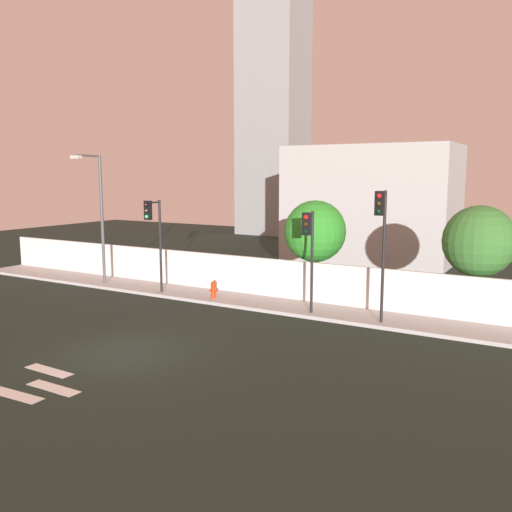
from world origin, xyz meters
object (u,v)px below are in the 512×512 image
(fire_hydrant, at_px, (213,289))
(roadside_tree_midleft, at_px, (479,241))
(street_lamp_curbside, at_px, (98,209))
(traffic_light_right, at_px, (309,240))
(traffic_light_center, at_px, (154,226))
(roadside_tree_leftmost, at_px, (315,231))
(traffic_light_left, at_px, (381,229))

(fire_hydrant, bearing_deg, roadside_tree_midleft, 14.18)
(street_lamp_curbside, bearing_deg, traffic_light_right, -2.43)
(traffic_light_center, bearing_deg, traffic_light_right, -0.29)
(fire_hydrant, distance_m, roadside_tree_leftmost, 5.53)
(traffic_light_left, height_order, roadside_tree_midleft, traffic_light_left)
(traffic_light_center, xyz_separation_m, traffic_light_right, (8.19, -0.04, -0.18))
(traffic_light_right, relative_size, street_lamp_curbside, 0.63)
(street_lamp_curbside, bearing_deg, fire_hydrant, 1.79)
(street_lamp_curbside, bearing_deg, traffic_light_center, -6.62)
(roadside_tree_midleft, bearing_deg, roadside_tree_leftmost, 180.00)
(traffic_light_center, relative_size, traffic_light_right, 1.06)
(traffic_light_left, height_order, traffic_light_right, traffic_light_left)
(traffic_light_right, height_order, roadside_tree_midleft, roadside_tree_midleft)
(traffic_light_left, xyz_separation_m, traffic_light_right, (-2.95, -0.09, -0.59))
(street_lamp_curbside, distance_m, roadside_tree_leftmost, 11.46)
(traffic_light_center, bearing_deg, street_lamp_curbside, 173.38)
(fire_hydrant, distance_m, roadside_tree_midleft, 11.84)
(roadside_tree_midleft, bearing_deg, traffic_light_center, -165.98)
(street_lamp_curbside, distance_m, roadside_tree_midleft, 18.55)
(traffic_light_right, bearing_deg, fire_hydrant, 171.92)
(traffic_light_center, height_order, fire_hydrant, traffic_light_center)
(fire_hydrant, xyz_separation_m, roadside_tree_midleft, (11.18, 2.83, 2.66))
(traffic_light_left, bearing_deg, street_lamp_curbside, 178.38)
(fire_hydrant, bearing_deg, street_lamp_curbside, -178.21)
(traffic_light_left, distance_m, roadside_tree_midleft, 4.64)
(traffic_light_center, height_order, street_lamp_curbside, street_lamp_curbside)
(traffic_light_left, height_order, fire_hydrant, traffic_light_left)
(street_lamp_curbside, height_order, fire_hydrant, street_lamp_curbside)
(traffic_light_center, bearing_deg, fire_hydrant, 13.38)
(fire_hydrant, relative_size, roadside_tree_midleft, 0.17)
(street_lamp_curbside, bearing_deg, roadside_tree_leftmost, 15.46)
(roadside_tree_midleft, bearing_deg, fire_hydrant, -165.82)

